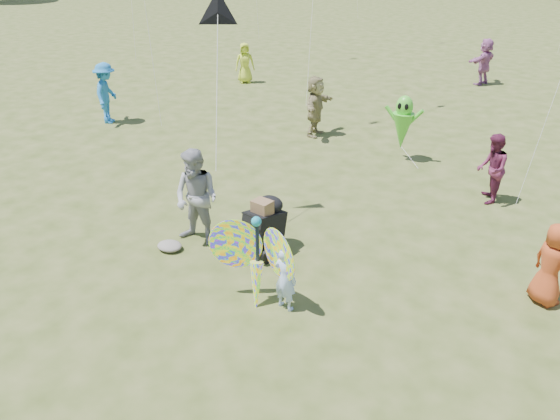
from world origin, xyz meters
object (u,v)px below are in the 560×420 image
object	(u,v)px
butterfly_kite	(257,261)
alien_kite	(403,125)
crowd_g	(245,63)
crowd_d	(316,106)
crowd_i	(107,93)
crowd_e	(492,169)
jogging_stroller	(265,222)
crowd_a	(552,264)
adult_man	(197,198)
child_girl	(285,279)
crowd_j	(484,61)

from	to	relation	value
butterfly_kite	alien_kite	xyz separation A→B (m)	(0.56, 7.20, 0.21)
crowd_g	crowd_d	bearing A→B (deg)	-76.72
crowd_g	crowd_i	bearing A→B (deg)	-134.78
crowd_e	alien_kite	size ratio (longest dim) A/B	0.90
crowd_g	jogging_stroller	world-z (taller)	crowd_g
crowd_a	jogging_stroller	bearing A→B (deg)	49.37
crowd_d	crowd_g	distance (m)	6.96
crowd_g	alien_kite	size ratio (longest dim) A/B	0.90
crowd_g	jogging_stroller	size ratio (longest dim) A/B	1.42
crowd_d	jogging_stroller	bearing A→B (deg)	-166.51
adult_man	alien_kite	world-z (taller)	adult_man
adult_man	crowd_g	distance (m)	12.90
child_girl	crowd_j	size ratio (longest dim) A/B	0.62
crowd_i	alien_kite	bearing A→B (deg)	-107.98
alien_kite	crowd_g	bearing A→B (deg)	143.35
crowd_i	crowd_j	world-z (taller)	crowd_i
crowd_a	crowd_g	size ratio (longest dim) A/B	0.91
crowd_g	adult_man	bearing A→B (deg)	-98.12
crowd_g	butterfly_kite	bearing A→B (deg)	-93.38
crowd_g	alien_kite	bearing A→B (deg)	-69.08
crowd_a	crowd_j	world-z (taller)	crowd_j
child_girl	jogging_stroller	distance (m)	1.82
child_girl	crowd_e	world-z (taller)	crowd_e
child_girl	crowd_d	world-z (taller)	crowd_d
child_girl	crowd_g	size ratio (longest dim) A/B	0.71
crowd_e	child_girl	bearing A→B (deg)	-35.10
butterfly_kite	alien_kite	world-z (taller)	alien_kite
crowd_i	butterfly_kite	xyz separation A→B (m)	(8.63, -6.51, -0.18)
crowd_d	crowd_j	distance (m)	9.44
adult_man	jogging_stroller	size ratio (longest dim) A/B	1.71
crowd_j	jogging_stroller	bearing A→B (deg)	15.17
crowd_d	crowd_j	bearing A→B (deg)	-23.74
adult_man	crowd_i	size ratio (longest dim) A/B	1.01
crowd_e	adult_man	bearing A→B (deg)	-59.49
crowd_a	crowd_i	bearing A→B (deg)	24.24
adult_man	alien_kite	bearing A→B (deg)	71.76
crowd_i	crowd_a	bearing A→B (deg)	-131.74
crowd_g	jogging_stroller	bearing A→B (deg)	-92.52
crowd_d	butterfly_kite	distance (m)	8.43
child_girl	crowd_d	size ratio (longest dim) A/B	0.63
crowd_j	butterfly_kite	distance (m)	16.86
child_girl	crowd_d	distance (m)	8.57
jogging_stroller	crowd_d	bearing A→B (deg)	117.58
crowd_g	crowd_i	size ratio (longest dim) A/B	0.83
crowd_e	alien_kite	xyz separation A→B (m)	(-2.41, 1.68, 0.19)
child_girl	crowd_a	distance (m)	4.24
crowd_i	child_girl	bearing A→B (deg)	-147.74
butterfly_kite	crowd_i	bearing A→B (deg)	143.00
crowd_d	alien_kite	distance (m)	2.95
crowd_g	jogging_stroller	distance (m)	13.28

